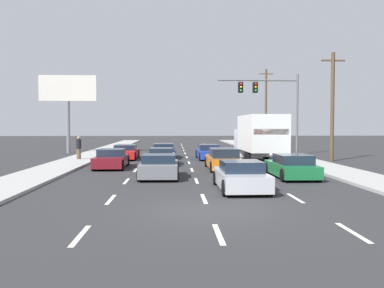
{
  "coord_description": "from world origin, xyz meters",
  "views": [
    {
      "loc": [
        -1.12,
        -13.06,
        2.7
      ],
      "look_at": [
        0.02,
        12.52,
        1.56
      ],
      "focal_mm": 39.18,
      "sensor_mm": 36.0,
      "label": 1
    }
  ],
  "objects_px": {
    "car_red": "(126,152)",
    "car_blue": "(209,152)",
    "car_maroon": "(112,159)",
    "car_gray": "(159,167)",
    "car_silver": "(241,177)",
    "car_navy": "(164,151)",
    "roadside_billboard": "(68,96)",
    "box_truck": "(259,136)",
    "car_orange": "(223,160)",
    "utility_pole_mid": "(332,105)",
    "pedestrian_mid_block": "(79,148)",
    "car_tan": "(162,157)",
    "car_green": "(292,167)",
    "traffic_signal_mast": "(266,95)",
    "utility_pole_far": "(266,107)"
  },
  "relations": [
    {
      "from": "car_blue",
      "to": "roadside_billboard",
      "type": "distance_m",
      "value": 15.86
    },
    {
      "from": "car_navy",
      "to": "box_truck",
      "type": "xyz_separation_m",
      "value": [
        6.91,
        -5.16,
        1.39
      ]
    },
    {
      "from": "car_gray",
      "to": "utility_pole_far",
      "type": "height_order",
      "value": "utility_pole_far"
    },
    {
      "from": "car_red",
      "to": "car_blue",
      "type": "xyz_separation_m",
      "value": [
        6.64,
        -0.34,
        -0.01
      ]
    },
    {
      "from": "car_gray",
      "to": "traffic_signal_mast",
      "type": "height_order",
      "value": "traffic_signal_mast"
    },
    {
      "from": "roadside_billboard",
      "to": "car_orange",
      "type": "bearing_deg",
      "value": -49.58
    },
    {
      "from": "car_gray",
      "to": "utility_pole_mid",
      "type": "bearing_deg",
      "value": 36.83
    },
    {
      "from": "car_silver",
      "to": "box_truck",
      "type": "height_order",
      "value": "box_truck"
    },
    {
      "from": "roadside_billboard",
      "to": "car_navy",
      "type": "bearing_deg",
      "value": -33.34
    },
    {
      "from": "car_red",
      "to": "car_blue",
      "type": "height_order",
      "value": "car_blue"
    },
    {
      "from": "car_red",
      "to": "traffic_signal_mast",
      "type": "bearing_deg",
      "value": 20.06
    },
    {
      "from": "car_red",
      "to": "car_gray",
      "type": "height_order",
      "value": "car_gray"
    },
    {
      "from": "car_silver",
      "to": "utility_pole_far",
      "type": "height_order",
      "value": "utility_pole_far"
    },
    {
      "from": "car_gray",
      "to": "car_silver",
      "type": "distance_m",
      "value": 5.55
    },
    {
      "from": "box_truck",
      "to": "car_orange",
      "type": "bearing_deg",
      "value": -126.29
    },
    {
      "from": "box_truck",
      "to": "traffic_signal_mast",
      "type": "relative_size",
      "value": 1.04
    },
    {
      "from": "car_orange",
      "to": "pedestrian_mid_block",
      "type": "relative_size",
      "value": 2.64
    },
    {
      "from": "car_maroon",
      "to": "car_green",
      "type": "relative_size",
      "value": 0.95
    },
    {
      "from": "car_blue",
      "to": "roadside_billboard",
      "type": "relative_size",
      "value": 0.6
    },
    {
      "from": "car_green",
      "to": "car_navy",
      "type": "bearing_deg",
      "value": 117.16
    },
    {
      "from": "car_red",
      "to": "roadside_billboard",
      "type": "bearing_deg",
      "value": 130.94
    },
    {
      "from": "car_tan",
      "to": "car_blue",
      "type": "distance_m",
      "value": 5.83
    },
    {
      "from": "utility_pole_far",
      "to": "car_orange",
      "type": "bearing_deg",
      "value": -107.44
    },
    {
      "from": "utility_pole_mid",
      "to": "roadside_billboard",
      "type": "height_order",
      "value": "utility_pole_mid"
    },
    {
      "from": "car_red",
      "to": "box_truck",
      "type": "distance_m",
      "value": 10.81
    },
    {
      "from": "car_gray",
      "to": "car_orange",
      "type": "bearing_deg",
      "value": 46.01
    },
    {
      "from": "car_blue",
      "to": "car_red",
      "type": "bearing_deg",
      "value": 177.05
    },
    {
      "from": "box_truck",
      "to": "car_navy",
      "type": "bearing_deg",
      "value": 143.24
    },
    {
      "from": "car_navy",
      "to": "utility_pole_far",
      "type": "height_order",
      "value": "utility_pole_far"
    },
    {
      "from": "car_blue",
      "to": "utility_pole_far",
      "type": "relative_size",
      "value": 0.46
    },
    {
      "from": "car_navy",
      "to": "car_blue",
      "type": "height_order",
      "value": "car_navy"
    },
    {
      "from": "car_tan",
      "to": "roadside_billboard",
      "type": "relative_size",
      "value": 0.55
    },
    {
      "from": "car_navy",
      "to": "roadside_billboard",
      "type": "relative_size",
      "value": 0.62
    },
    {
      "from": "car_navy",
      "to": "pedestrian_mid_block",
      "type": "xyz_separation_m",
      "value": [
        -6.39,
        -2.7,
        0.44
      ]
    },
    {
      "from": "car_tan",
      "to": "car_green",
      "type": "bearing_deg",
      "value": -47.01
    },
    {
      "from": "car_green",
      "to": "utility_pole_far",
      "type": "xyz_separation_m",
      "value": [
        5.89,
        32.66,
        4.55
      ]
    },
    {
      "from": "box_truck",
      "to": "pedestrian_mid_block",
      "type": "xyz_separation_m",
      "value": [
        -13.3,
        2.47,
        -0.95
      ]
    },
    {
      "from": "car_orange",
      "to": "pedestrian_mid_block",
      "type": "xyz_separation_m",
      "value": [
        -10.23,
        6.64,
        0.4
      ]
    },
    {
      "from": "car_maroon",
      "to": "car_blue",
      "type": "relative_size",
      "value": 0.95
    },
    {
      "from": "car_tan",
      "to": "traffic_signal_mast",
      "type": "bearing_deg",
      "value": 45.38
    },
    {
      "from": "car_navy",
      "to": "car_gray",
      "type": "distance_m",
      "value": 13.24
    },
    {
      "from": "car_green",
      "to": "car_red",
      "type": "bearing_deg",
      "value": 128.86
    },
    {
      "from": "car_silver",
      "to": "car_red",
      "type": "bearing_deg",
      "value": 112.06
    },
    {
      "from": "utility_pole_far",
      "to": "box_truck",
      "type": "bearing_deg",
      "value": -103.6
    },
    {
      "from": "car_tan",
      "to": "pedestrian_mid_block",
      "type": "bearing_deg",
      "value": 152.29
    },
    {
      "from": "car_green",
      "to": "traffic_signal_mast",
      "type": "distance_m",
      "value": 17.67
    },
    {
      "from": "car_orange",
      "to": "utility_pole_mid",
      "type": "distance_m",
      "value": 11.12
    },
    {
      "from": "car_tan",
      "to": "pedestrian_mid_block",
      "type": "height_order",
      "value": "pedestrian_mid_block"
    },
    {
      "from": "car_silver",
      "to": "car_green",
      "type": "relative_size",
      "value": 0.93
    },
    {
      "from": "car_maroon",
      "to": "car_silver",
      "type": "bearing_deg",
      "value": -54.29
    }
  ]
}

